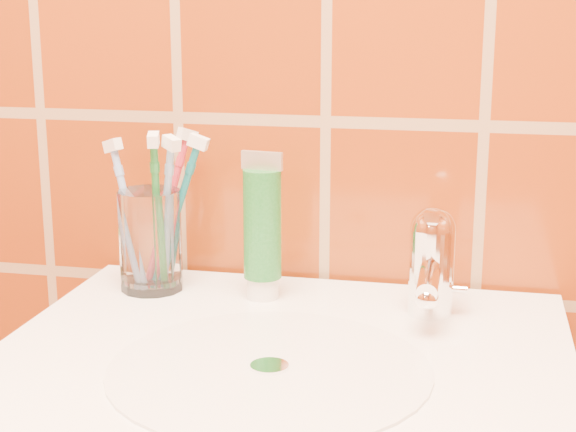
# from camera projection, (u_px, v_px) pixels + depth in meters

# --- Properties ---
(glass_tumbler) EXTENTS (0.09, 0.09, 0.12)m
(glass_tumbler) POSITION_uv_depth(u_px,v_px,m) (151.00, 240.00, 1.03)
(glass_tumbler) COLOR white
(glass_tumbler) RESTS_ON pedestal_sink
(toothpaste_tube) EXTENTS (0.05, 0.04, 0.17)m
(toothpaste_tube) POSITION_uv_depth(u_px,v_px,m) (262.00, 231.00, 0.99)
(toothpaste_tube) COLOR white
(toothpaste_tube) RESTS_ON pedestal_sink
(faucet) EXTENTS (0.05, 0.11, 0.12)m
(faucet) POSITION_uv_depth(u_px,v_px,m) (432.00, 259.00, 0.94)
(faucet) COLOR white
(faucet) RESTS_ON pedestal_sink
(toothbrush_0) EXTENTS (0.12, 0.11, 0.19)m
(toothbrush_0) POSITION_uv_depth(u_px,v_px,m) (129.00, 216.00, 1.03)
(toothbrush_0) COLOR #7C9DDC
(toothbrush_0) RESTS_ON glass_tumbler
(toothbrush_1) EXTENTS (0.10, 0.09, 0.20)m
(toothbrush_1) POSITION_uv_depth(u_px,v_px,m) (165.00, 215.00, 1.01)
(toothbrush_1) COLOR #6F94C5
(toothbrush_1) RESTS_ON glass_tumbler
(toothbrush_2) EXTENTS (0.08, 0.08, 0.19)m
(toothbrush_2) POSITION_uv_depth(u_px,v_px,m) (176.00, 213.00, 1.02)
(toothbrush_2) COLOR #0D636E
(toothbrush_2) RESTS_ON glass_tumbler
(toothbrush_3) EXTENTS (0.13, 0.14, 0.20)m
(toothbrush_3) POSITION_uv_depth(u_px,v_px,m) (168.00, 209.00, 1.04)
(toothbrush_3) COLOR #AE2536
(toothbrush_3) RESTS_ON glass_tumbler
(toothbrush_4) EXTENTS (0.05, 0.08, 0.20)m
(toothbrush_4) POSITION_uv_depth(u_px,v_px,m) (157.00, 214.00, 1.01)
(toothbrush_4) COLOR #1D6D2A
(toothbrush_4) RESTS_ON glass_tumbler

